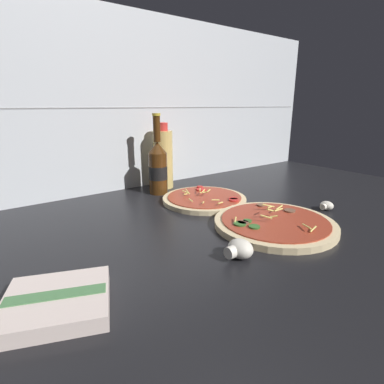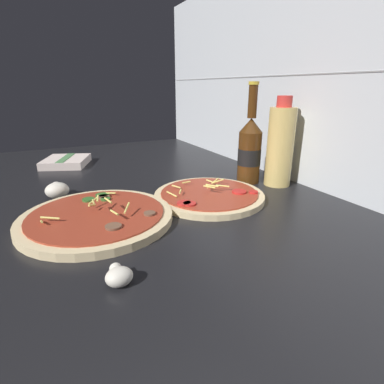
{
  "view_description": "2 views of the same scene",
  "coord_description": "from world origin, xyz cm",
  "px_view_note": "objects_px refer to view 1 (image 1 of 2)",
  "views": [
    {
      "loc": [
        -53.5,
        -50.31,
        30.91
      ],
      "look_at": [
        -4.44,
        16.02,
        6.83
      ],
      "focal_mm": 28.0,
      "sensor_mm": 36.0,
      "label": 1
    },
    {
      "loc": [
        57.98,
        -15.31,
        27.22
      ],
      "look_at": [
        3.24,
        12.1,
        5.59
      ],
      "focal_mm": 28.0,
      "sensor_mm": 36.0,
      "label": 2
    }
  ],
  "objects_px": {
    "oil_bottle": "(163,158)",
    "dish_towel": "(57,302)",
    "beer_bottle": "(158,167)",
    "pizza_far": "(204,199)",
    "mushroom_right": "(326,206)",
    "pizza_near": "(274,223)",
    "mushroom_left": "(239,249)"
  },
  "relations": [
    {
      "from": "oil_bottle",
      "to": "dish_towel",
      "type": "relative_size",
      "value": 1.25
    },
    {
      "from": "beer_bottle",
      "to": "oil_bottle",
      "type": "bearing_deg",
      "value": 46.47
    },
    {
      "from": "pizza_far",
      "to": "mushroom_right",
      "type": "distance_m",
      "value": 0.35
    },
    {
      "from": "pizza_far",
      "to": "mushroom_right",
      "type": "relative_size",
      "value": 6.64
    },
    {
      "from": "pizza_near",
      "to": "beer_bottle",
      "type": "height_order",
      "value": "beer_bottle"
    },
    {
      "from": "pizza_near",
      "to": "mushroom_right",
      "type": "bearing_deg",
      "value": -2.57
    },
    {
      "from": "pizza_near",
      "to": "mushroom_left",
      "type": "bearing_deg",
      "value": -161.62
    },
    {
      "from": "oil_bottle",
      "to": "mushroom_left",
      "type": "distance_m",
      "value": 0.56
    },
    {
      "from": "pizza_far",
      "to": "beer_bottle",
      "type": "bearing_deg",
      "value": 112.8
    },
    {
      "from": "oil_bottle",
      "to": "mushroom_right",
      "type": "distance_m",
      "value": 0.54
    },
    {
      "from": "beer_bottle",
      "to": "mushroom_right",
      "type": "distance_m",
      "value": 0.52
    },
    {
      "from": "mushroom_right",
      "to": "beer_bottle",
      "type": "bearing_deg",
      "value": 124.56
    },
    {
      "from": "mushroom_left",
      "to": "mushroom_right",
      "type": "distance_m",
      "value": 0.4
    },
    {
      "from": "pizza_far",
      "to": "oil_bottle",
      "type": "bearing_deg",
      "value": 94.03
    },
    {
      "from": "mushroom_right",
      "to": "dish_towel",
      "type": "relative_size",
      "value": 0.21
    },
    {
      "from": "mushroom_right",
      "to": "pizza_far",
      "type": "bearing_deg",
      "value": 130.42
    },
    {
      "from": "mushroom_right",
      "to": "pizza_near",
      "type": "bearing_deg",
      "value": 177.43
    },
    {
      "from": "pizza_far",
      "to": "beer_bottle",
      "type": "relative_size",
      "value": 0.98
    },
    {
      "from": "mushroom_left",
      "to": "dish_towel",
      "type": "xyz_separation_m",
      "value": [
        -0.32,
        0.05,
        -0.01
      ]
    },
    {
      "from": "dish_towel",
      "to": "mushroom_left",
      "type": "bearing_deg",
      "value": -8.27
    },
    {
      "from": "mushroom_left",
      "to": "dish_towel",
      "type": "relative_size",
      "value": 0.31
    },
    {
      "from": "pizza_near",
      "to": "oil_bottle",
      "type": "height_order",
      "value": "oil_bottle"
    },
    {
      "from": "pizza_near",
      "to": "mushroom_left",
      "type": "distance_m",
      "value": 0.19
    },
    {
      "from": "beer_bottle",
      "to": "dish_towel",
      "type": "bearing_deg",
      "value": -134.38
    },
    {
      "from": "beer_bottle",
      "to": "pizza_near",
      "type": "bearing_deg",
      "value": -79.26
    },
    {
      "from": "beer_bottle",
      "to": "mushroom_left",
      "type": "distance_m",
      "value": 0.49
    },
    {
      "from": "oil_bottle",
      "to": "beer_bottle",
      "type": "bearing_deg",
      "value": -133.53
    },
    {
      "from": "pizza_far",
      "to": "dish_towel",
      "type": "height_order",
      "value": "pizza_far"
    },
    {
      "from": "pizza_far",
      "to": "dish_towel",
      "type": "relative_size",
      "value": 1.4
    },
    {
      "from": "dish_towel",
      "to": "pizza_near",
      "type": "bearing_deg",
      "value": 1.48
    },
    {
      "from": "beer_bottle",
      "to": "oil_bottle",
      "type": "relative_size",
      "value": 1.14
    },
    {
      "from": "beer_bottle",
      "to": "mushroom_left",
      "type": "height_order",
      "value": "beer_bottle"
    }
  ]
}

